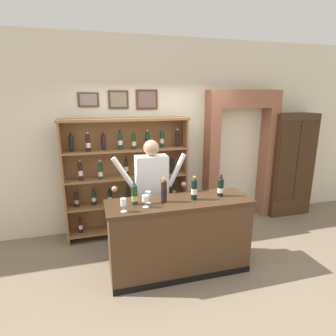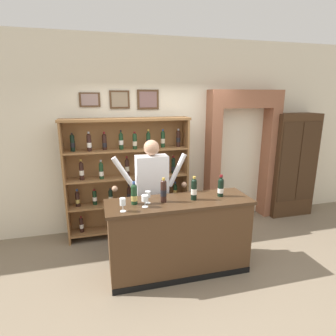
# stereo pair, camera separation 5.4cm
# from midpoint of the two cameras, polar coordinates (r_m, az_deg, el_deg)

# --- Properties ---
(ground_plane) EXTENTS (14.00, 14.00, 0.02)m
(ground_plane) POSITION_cam_midpoint_polar(r_m,az_deg,el_deg) (4.03, 2.57, -20.22)
(ground_plane) COLOR #7A6B56
(back_wall) EXTENTS (12.00, 0.19, 3.23)m
(back_wall) POSITION_cam_midpoint_polar(r_m,az_deg,el_deg) (4.90, -3.06, 6.66)
(back_wall) COLOR beige
(back_wall) RESTS_ON ground
(wine_shelf) EXTENTS (2.01, 0.34, 1.96)m
(wine_shelf) POSITION_cam_midpoint_polar(r_m,az_deg,el_deg) (4.58, -8.76, -1.22)
(wine_shelf) COLOR olive
(wine_shelf) RESTS_ON ground
(archway_doorway) EXTENTS (1.36, 0.45, 2.40)m
(archway_doorway) POSITION_cam_midpoint_polar(r_m,az_deg,el_deg) (5.38, 13.97, 4.00)
(archway_doorway) COLOR #935B42
(archway_doorway) RESTS_ON ground
(side_cabinet) EXTENTS (0.86, 0.43, 1.98)m
(side_cabinet) POSITION_cam_midpoint_polar(r_m,az_deg,el_deg) (5.91, 23.35, 0.67)
(side_cabinet) COLOR #422B19
(side_cabinet) RESTS_ON ground
(tasting_counter) EXTENTS (1.86, 0.59, 1.01)m
(tasting_counter) POSITION_cam_midpoint_polar(r_m,az_deg,el_deg) (3.75, 1.90, -13.89)
(tasting_counter) COLOR #4C331E
(tasting_counter) RESTS_ON ground
(shopkeeper) EXTENTS (1.08, 0.22, 1.71)m
(shopkeeper) POSITION_cam_midpoint_polar(r_m,az_deg,el_deg) (3.93, -3.77, -3.51)
(shopkeeper) COLOR #2D3347
(shopkeeper) RESTS_ON ground
(tasting_bottle_brunello) EXTENTS (0.08, 0.08, 0.28)m
(tasting_bottle_brunello) POSITION_cam_midpoint_polar(r_m,az_deg,el_deg) (3.40, -7.36, -5.37)
(tasting_bottle_brunello) COLOR #19381E
(tasting_bottle_brunello) RESTS_ON tasting_counter
(tasting_bottle_super_tuscan) EXTENTS (0.08, 0.08, 0.31)m
(tasting_bottle_super_tuscan) POSITION_cam_midpoint_polar(r_m,az_deg,el_deg) (3.44, -1.31, -4.62)
(tasting_bottle_super_tuscan) COLOR black
(tasting_bottle_super_tuscan) RESTS_ON tasting_counter
(tasting_bottle_riserva) EXTENTS (0.08, 0.08, 0.31)m
(tasting_bottle_riserva) POSITION_cam_midpoint_polar(r_m,az_deg,el_deg) (3.53, 4.96, -4.25)
(tasting_bottle_riserva) COLOR black
(tasting_bottle_riserva) RESTS_ON tasting_counter
(tasting_bottle_vin_santo) EXTENTS (0.08, 0.08, 0.29)m
(tasting_bottle_vin_santo) POSITION_cam_midpoint_polar(r_m,az_deg,el_deg) (3.71, 10.36, -3.78)
(tasting_bottle_vin_santo) COLOR black
(tasting_bottle_vin_santo) RESTS_ON tasting_counter
(wine_glass_spare) EXTENTS (0.07, 0.07, 0.15)m
(wine_glass_spare) POSITION_cam_midpoint_polar(r_m,az_deg,el_deg) (3.42, -4.56, -5.53)
(wine_glass_spare) COLOR silver
(wine_glass_spare) RESTS_ON tasting_counter
(wine_glass_right) EXTENTS (0.07, 0.07, 0.16)m
(wine_glass_right) POSITION_cam_midpoint_polar(r_m,az_deg,el_deg) (3.21, -9.65, -7.07)
(wine_glass_right) COLOR silver
(wine_glass_right) RESTS_ON tasting_counter
(wine_glass_left) EXTENTS (0.08, 0.08, 0.15)m
(wine_glass_left) POSITION_cam_midpoint_polar(r_m,az_deg,el_deg) (3.31, -5.14, -6.38)
(wine_glass_left) COLOR silver
(wine_glass_left) RESTS_ON tasting_counter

